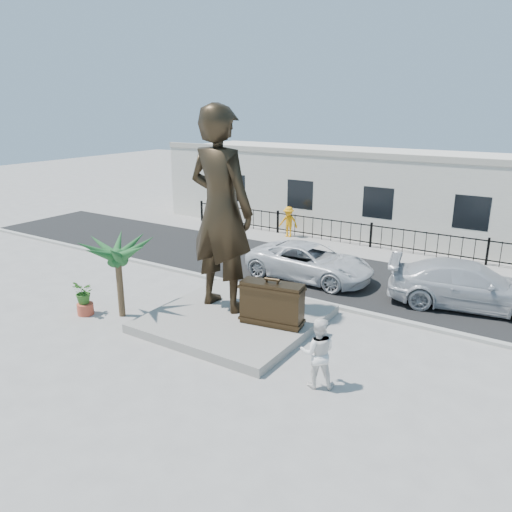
{
  "coord_description": "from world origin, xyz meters",
  "views": [
    {
      "loc": [
        8.41,
        -11.03,
        7.02
      ],
      "look_at": [
        0.0,
        2.0,
        2.3
      ],
      "focal_mm": 35.0,
      "sensor_mm": 36.0,
      "label": 1
    }
  ],
  "objects_px": {
    "suitcase": "(272,304)",
    "tourist": "(318,353)",
    "statue": "(221,210)",
    "car_white": "(310,262)"
  },
  "relations": [
    {
      "from": "suitcase",
      "to": "tourist",
      "type": "xyz_separation_m",
      "value": [
        2.62,
        -2.08,
        -0.05
      ]
    },
    {
      "from": "car_white",
      "to": "statue",
      "type": "bearing_deg",
      "value": 170.42
    },
    {
      "from": "suitcase",
      "to": "tourist",
      "type": "relative_size",
      "value": 1.04
    },
    {
      "from": "suitcase",
      "to": "car_white",
      "type": "distance_m",
      "value": 5.46
    },
    {
      "from": "statue",
      "to": "suitcase",
      "type": "relative_size",
      "value": 3.43
    },
    {
      "from": "statue",
      "to": "tourist",
      "type": "relative_size",
      "value": 3.58
    },
    {
      "from": "statue",
      "to": "tourist",
      "type": "distance_m",
      "value": 6.06
    },
    {
      "from": "statue",
      "to": "tourist",
      "type": "bearing_deg",
      "value": 157.62
    },
    {
      "from": "suitcase",
      "to": "statue",
      "type": "bearing_deg",
      "value": 161.44
    },
    {
      "from": "statue",
      "to": "suitcase",
      "type": "distance_m",
      "value": 3.5
    }
  ]
}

